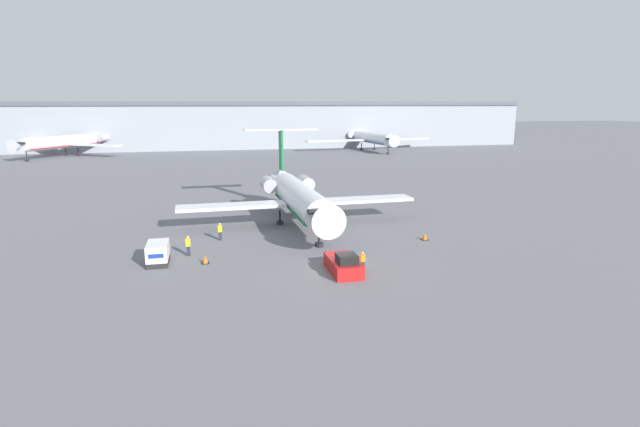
% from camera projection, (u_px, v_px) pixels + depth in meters
% --- Properties ---
extents(ground_plane, '(600.00, 600.00, 0.00)m').
position_uv_depth(ground_plane, '(340.00, 272.00, 41.35)').
color(ground_plane, slate).
extents(terminal_building, '(180.00, 16.80, 14.06)m').
position_uv_depth(terminal_building, '(241.00, 125.00, 154.11)').
color(terminal_building, '#8C939E').
rests_on(terminal_building, ground).
extents(airplane_main, '(27.21, 25.10, 10.35)m').
position_uv_depth(airplane_main, '(299.00, 196.00, 56.69)').
color(airplane_main, silver).
rests_on(airplane_main, ground).
extents(pushback_tug, '(2.24, 4.82, 1.84)m').
position_uv_depth(pushback_tug, '(343.00, 264.00, 41.04)').
color(pushback_tug, '#B21919').
rests_on(pushback_tug, ground).
extents(luggage_cart, '(1.76, 3.24, 1.84)m').
position_uv_depth(luggage_cart, '(158.00, 253.00, 43.30)').
color(luggage_cart, '#232326').
rests_on(luggage_cart, ground).
extents(worker_near_tug, '(0.40, 0.24, 1.63)m').
position_uv_depth(worker_near_tug, '(363.00, 261.00, 41.46)').
color(worker_near_tug, '#232838').
rests_on(worker_near_tug, ground).
extents(worker_by_wing, '(0.40, 0.25, 1.81)m').
position_uv_depth(worker_by_wing, '(220.00, 231.00, 50.64)').
color(worker_by_wing, '#232838').
rests_on(worker_by_wing, ground).
extents(worker_on_apron, '(0.40, 0.26, 1.88)m').
position_uv_depth(worker_on_apron, '(188.00, 245.00, 45.48)').
color(worker_on_apron, '#232838').
rests_on(worker_on_apron, ground).
extents(traffic_cone_left, '(0.67, 0.67, 0.75)m').
position_uv_depth(traffic_cone_left, '(205.00, 259.00, 43.44)').
color(traffic_cone_left, black).
rests_on(traffic_cone_left, ground).
extents(traffic_cone_right, '(0.70, 0.70, 0.74)m').
position_uv_depth(traffic_cone_right, '(425.00, 236.00, 50.90)').
color(traffic_cone_right, black).
rests_on(traffic_cone_right, ground).
extents(airplane_parked_far_left, '(28.74, 29.73, 10.59)m').
position_uv_depth(airplane_parked_far_left, '(68.00, 141.00, 129.92)').
color(airplane_parked_far_left, white).
rests_on(airplane_parked_far_left, ground).
extents(airplane_parked_far_right, '(38.75, 31.13, 10.45)m').
position_uv_depth(airplane_parked_far_right, '(369.00, 137.00, 146.74)').
color(airplane_parked_far_right, white).
rests_on(airplane_parked_far_right, ground).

